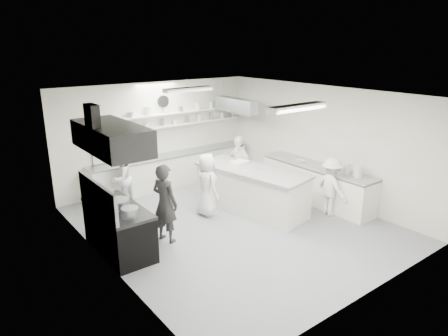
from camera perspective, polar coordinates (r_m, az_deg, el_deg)
floor at (r=9.50m, az=1.29°, el=-7.95°), size 6.00×7.00×0.02m
ceiling at (r=8.65m, az=1.43°, el=10.45°), size 6.00×7.00×0.02m
wall_back at (r=11.81m, az=-9.35°, el=4.64°), size 6.00×0.04×3.00m
wall_front at (r=6.76m, az=20.35°, el=-5.93°), size 6.00×0.04×3.00m
wall_left at (r=7.55m, az=-16.75°, el=-3.14°), size 0.04×7.00×3.00m
wall_right at (r=11.03m, az=13.64°, el=3.48°), size 0.04×7.00×3.00m
stove at (r=8.43m, az=-14.57°, el=-8.52°), size 0.80×1.80×0.90m
exhaust_hood at (r=7.81m, az=-15.62°, el=4.15°), size 0.85×2.00×0.50m
back_counter at (r=11.96m, az=-7.17°, el=-0.26°), size 5.00×0.60×0.92m
shelf_lower at (r=11.98m, az=-6.16°, el=6.18°), size 4.20×0.26×0.04m
shelf_upper at (r=11.92m, az=-6.21°, el=7.83°), size 4.20×0.26×0.04m
pass_through_window at (r=11.27m, az=-15.12°, el=3.40°), size 1.30×0.04×1.00m
wall_clock at (r=11.70m, az=-8.62°, el=9.29°), size 0.32×0.05×0.32m
right_counter at (r=10.93m, az=12.90°, el=-2.22°), size 0.74×3.30×0.94m
pot_rack at (r=11.84m, az=1.69°, el=8.84°), size 0.30×1.60×0.40m
light_fixture_front at (r=7.36m, az=10.32°, el=8.42°), size 1.30×0.25×0.10m
light_fixture_rear at (r=10.12m, az=-5.09°, el=10.99°), size 1.30×0.25×0.10m
prep_island at (r=10.10m, az=3.92°, el=-3.17°), size 1.55×2.94×1.03m
stove_pot at (r=8.15m, az=-14.72°, el=-5.05°), size 0.44×0.44×0.22m
cook_stove at (r=8.51m, az=-8.33°, el=-4.94°), size 0.58×0.71×1.69m
cook_back at (r=10.65m, az=-14.34°, el=-1.43°), size 0.88×0.84×1.44m
cook_island_left at (r=9.74m, az=-2.46°, el=-2.36°), size 0.53×0.78×1.53m
cook_island_right at (r=10.81m, az=2.13°, el=0.11°), size 0.44×1.00×1.70m
cook_right at (r=10.09m, az=14.92°, el=-2.56°), size 0.68×1.00×1.43m
bowl_island_a at (r=10.03m, az=5.07°, el=-0.06°), size 0.28×0.28×0.06m
bowl_island_b at (r=9.71m, az=3.29°, el=-0.61°), size 0.23×0.23×0.06m
bowl_right at (r=11.08m, az=10.65°, el=0.91°), size 0.28×0.28×0.06m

